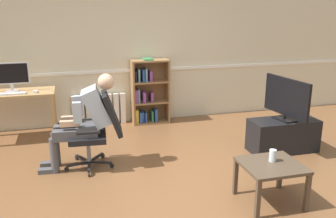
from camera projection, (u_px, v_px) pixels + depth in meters
The scene contains 14 objects.
ground_plane at pixel (174, 188), 4.29m from camera, with size 18.00×18.00×0.00m, color brown.
back_wall at pixel (133, 45), 6.37m from camera, with size 12.00×0.13×2.70m.
computer_desk at pixel (16, 100), 5.63m from camera, with size 1.14×0.57×0.76m.
imac_monitor at pixel (10, 75), 5.59m from camera, with size 0.55×0.14×0.44m.
keyboard at pixel (12, 94), 5.46m from camera, with size 0.40×0.12×0.02m, color silver.
computer_mouse at pixel (35, 92), 5.56m from camera, with size 0.06×0.10×0.03m, color white.
bookshelf at pixel (148, 93), 6.45m from camera, with size 0.65×0.29×1.14m.
radiator at pixel (99, 110), 6.41m from camera, with size 0.92×0.08×0.54m.
office_chair at pixel (99, 128), 4.72m from camera, with size 0.78×0.62×0.99m.
person_seated at pixel (84, 119), 4.65m from camera, with size 1.00×0.41×1.22m.
tv_stand at pixel (283, 135), 5.29m from camera, with size 0.97×0.42×0.47m.
tv_screen at pixel (286, 98), 5.14m from camera, with size 0.25×0.85×0.60m.
coffee_table at pixel (271, 170), 3.88m from camera, with size 0.62×0.57×0.45m.
drinking_glass at pixel (273, 155), 3.91m from camera, with size 0.07×0.07×0.13m, color silver.
Camera 1 is at (-1.07, -3.71, 2.08)m, focal length 39.57 mm.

